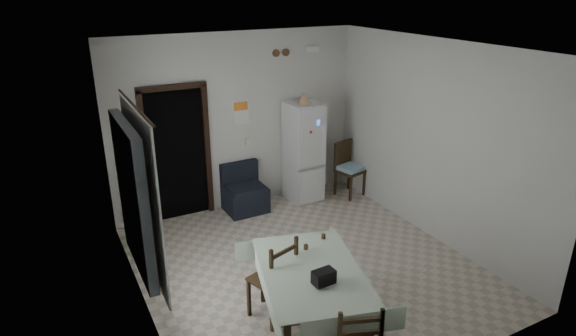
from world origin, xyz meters
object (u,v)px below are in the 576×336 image
(navy_seat, at_px, (245,189))
(dining_chair_far_right, at_px, (304,267))
(dining_chair_far_left, at_px, (272,277))
(corner_chair, at_px, (350,170))
(dining_table, at_px, (311,302))
(fridge, at_px, (304,152))

(navy_seat, relative_size, dining_chair_far_right, 0.91)
(navy_seat, height_order, dining_chair_far_left, dining_chair_far_left)
(navy_seat, relative_size, corner_chair, 0.81)
(navy_seat, relative_size, dining_chair_far_left, 0.77)
(dining_chair_far_left, relative_size, dining_chair_far_right, 1.18)
(corner_chair, height_order, dining_table, corner_chair)
(fridge, relative_size, corner_chair, 1.77)
(navy_seat, height_order, dining_table, dining_table)
(fridge, bearing_deg, navy_seat, 177.97)
(fridge, height_order, dining_chair_far_right, fridge)
(navy_seat, xyz_separation_m, dining_chair_far_left, (-0.80, -2.66, 0.12))
(dining_chair_far_left, distance_m, dining_chair_far_right, 0.50)
(navy_seat, bearing_deg, dining_table, -100.96)
(navy_seat, height_order, corner_chair, corner_chair)
(fridge, relative_size, dining_chair_far_right, 1.99)
(fridge, height_order, dining_table, fridge)
(corner_chair, bearing_deg, dining_table, -145.25)
(navy_seat, distance_m, corner_chair, 1.93)
(dining_chair_far_right, bearing_deg, dining_chair_far_left, -5.64)
(fridge, xyz_separation_m, dining_chair_far_left, (-1.91, -2.66, -0.35))
(dining_table, relative_size, dining_chair_far_right, 1.78)
(corner_chair, relative_size, dining_chair_far_right, 1.12)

